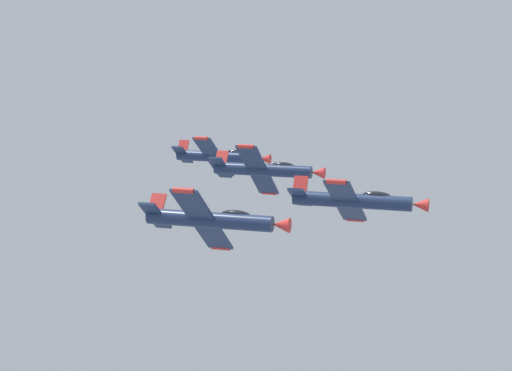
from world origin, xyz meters
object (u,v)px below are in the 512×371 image
Objects in this scene: airplane_left_inner at (264,170)px; airplane_left_outer at (220,157)px; airplane_lead at (354,201)px; airplane_right_inner at (212,220)px.

airplane_left_inner is 13.67m from airplane_left_outer.
airplane_lead is 1.00× the size of airplane_left_inner.
airplane_left_outer is (-29.99, -9.80, -0.45)m from airplane_right_inner.
airplane_left_inner is at bearing -136.20° from airplane_lead.
airplane_left_inner is 19.06m from airplane_right_inner.
airplane_lead is at bearing 43.80° from airplane_left_inner.
airplane_left_inner reaches higher than airplane_lead.
airplane_lead is at bearing 135.70° from airplane_right_inner.
airplane_right_inner is at bearing 5.17° from airplane_left_inner.
airplane_left_inner is (-10.46, -10.03, 0.17)m from airplane_lead.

